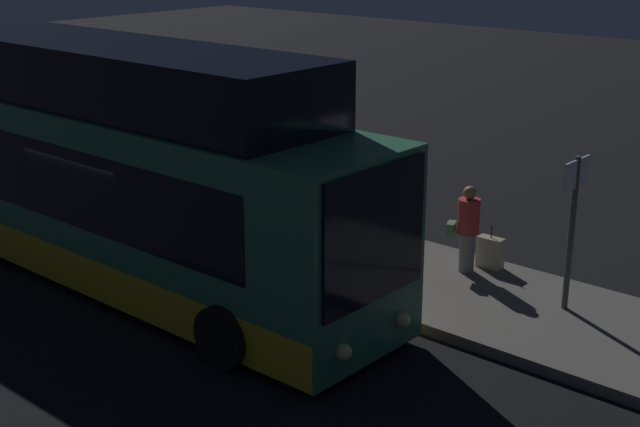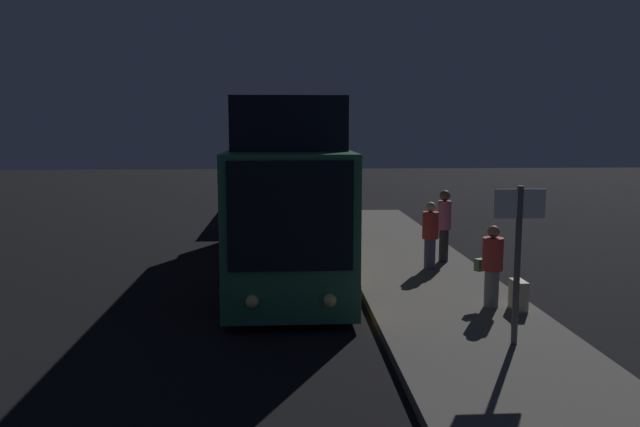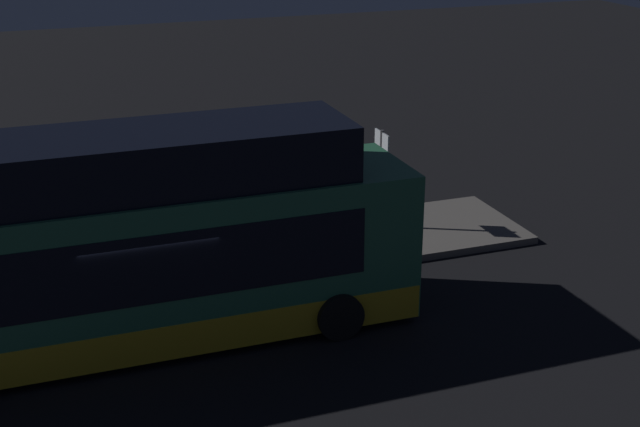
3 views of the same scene
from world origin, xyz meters
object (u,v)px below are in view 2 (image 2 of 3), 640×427
object	(u,v)px
passenger_with_bags	(444,222)
suitcase	(518,295)
bus_second	(286,177)
sign_post	(518,243)
bus_lead	(288,195)
passenger_boarding	(430,233)
passenger_waiting	(492,264)

from	to	relation	value
passenger_with_bags	suitcase	world-z (taller)	passenger_with_bags
bus_second	sign_post	bearing A→B (deg)	10.53
bus_second	passenger_with_bags	world-z (taller)	bus_second
bus_lead	bus_second	distance (m)	12.40
passenger_boarding	sign_post	xyz separation A→B (m)	(5.41, 0.10, 0.75)
bus_lead	passenger_with_bags	distance (m)	4.12
passenger_waiting	passenger_with_bags	bearing A→B (deg)	64.38
passenger_boarding	passenger_waiting	size ratio (longest dim) A/B	1.04
bus_lead	passenger_boarding	distance (m)	3.82
passenger_boarding	passenger_waiting	xyz separation A→B (m)	(3.31, 0.42, -0.04)
passenger_boarding	passenger_with_bags	size ratio (longest dim) A/B	0.89
bus_lead	suitcase	bearing A→B (deg)	41.31
passenger_boarding	bus_lead	bearing A→B (deg)	139.78
bus_lead	bus_second	size ratio (longest dim) A/B	1.04
passenger_waiting	bus_second	bearing A→B (deg)	79.14
passenger_boarding	passenger_with_bags	bearing A→B (deg)	37.70
bus_lead	bus_second	world-z (taller)	bus_lead
passenger_with_bags	sign_post	bearing A→B (deg)	-40.66
passenger_waiting	passenger_boarding	bearing A→B (deg)	73.55
bus_second	passenger_boarding	xyz separation A→B (m)	(13.78, 3.47, -0.34)
passenger_waiting	passenger_with_bags	size ratio (longest dim) A/B	0.86
bus_lead	passenger_waiting	distance (m)	6.16
suitcase	passenger_boarding	bearing A→B (deg)	-166.13
passenger_waiting	sign_post	bearing A→B (deg)	-122.29
bus_second	suitcase	distance (m)	17.89
passenger_with_bags	sign_post	xyz separation A→B (m)	(6.24, -0.46, 0.60)
bus_lead	sign_post	distance (m)	7.69
bus_lead	sign_post	size ratio (longest dim) A/B	4.36
bus_lead	passenger_boarding	world-z (taller)	bus_lead
bus_second	passenger_with_bags	xyz separation A→B (m)	(12.95, 4.03, -0.19)
passenger_boarding	suitcase	xyz separation A→B (m)	(3.55, 0.88, -0.61)
bus_lead	bus_second	xyz separation A→B (m)	(-12.39, 0.00, -0.48)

